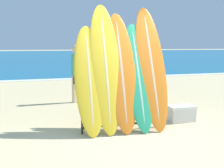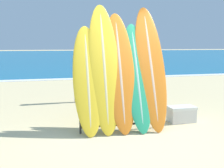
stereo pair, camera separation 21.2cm
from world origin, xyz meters
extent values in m
plane|color=beige|center=(0.00, 0.00, 0.00)|extent=(160.00, 160.00, 0.00)
cube|color=#146693|center=(0.00, 38.58, 0.00)|extent=(120.00, 60.00, 0.00)
cube|color=white|center=(0.00, 8.88, 0.01)|extent=(120.00, 0.60, 0.01)
cylinder|color=#28282D|center=(-0.98, 0.75, 0.40)|extent=(0.04, 0.04, 0.80)
cylinder|color=#28282D|center=(0.65, 0.75, 0.40)|extent=(0.04, 0.04, 0.80)
cylinder|color=#28282D|center=(-0.17, 0.75, 0.78)|extent=(1.67, 0.04, 0.04)
cylinder|color=#28282D|center=(-0.17, 0.75, 0.12)|extent=(1.67, 0.04, 0.04)
ellipsoid|color=yellow|center=(-0.82, 0.81, 1.03)|extent=(0.56, 0.76, 2.06)
ellipsoid|color=beige|center=(-0.82, 0.81, 1.03)|extent=(0.10, 0.74, 1.98)
ellipsoid|color=yellow|center=(-0.49, 0.87, 1.25)|extent=(0.60, 0.89, 2.50)
ellipsoid|color=beige|center=(-0.49, 0.87, 1.25)|extent=(0.11, 0.86, 2.40)
ellipsoid|color=orange|center=(-0.17, 0.86, 1.17)|extent=(0.59, 0.91, 2.34)
ellipsoid|color=beige|center=(-0.17, 0.86, 1.17)|extent=(0.11, 0.88, 2.25)
ellipsoid|color=#289E70|center=(0.18, 0.84, 1.07)|extent=(0.53, 0.93, 2.13)
ellipsoid|color=#9AC3B3|center=(0.18, 0.84, 1.07)|extent=(0.10, 0.90, 2.05)
ellipsoid|color=orange|center=(0.49, 0.91, 1.25)|extent=(0.60, 1.06, 2.50)
ellipsoid|color=beige|center=(0.49, 0.91, 1.25)|extent=(0.11, 1.03, 2.40)
cylinder|color=#846047|center=(2.11, 6.87, 0.40)|extent=(0.11, 0.11, 0.79)
cylinder|color=#846047|center=(1.96, 6.94, 0.40)|extent=(0.11, 0.11, 0.79)
cube|color=#385693|center=(2.04, 6.91, 0.67)|extent=(0.26, 0.22, 0.24)
cube|color=#42996B|center=(2.04, 6.91, 1.10)|extent=(0.28, 0.24, 0.62)
sphere|color=#846047|center=(2.04, 6.91, 1.56)|extent=(0.22, 0.22, 0.22)
cylinder|color=beige|center=(-0.77, 3.53, 0.40)|extent=(0.11, 0.11, 0.80)
cylinder|color=beige|center=(-0.60, 3.55, 0.40)|extent=(0.11, 0.11, 0.80)
cube|color=#282D38|center=(-0.69, 3.54, 0.68)|extent=(0.24, 0.17, 0.24)
cube|color=#42996B|center=(-0.69, 3.54, 1.11)|extent=(0.26, 0.19, 0.62)
sphere|color=beige|center=(-0.69, 3.54, 1.56)|extent=(0.22, 0.22, 0.22)
cube|color=silver|center=(1.27, 1.00, 0.14)|extent=(0.57, 0.33, 0.29)
cube|color=white|center=(1.27, 1.00, 0.32)|extent=(0.59, 0.34, 0.06)
camera|label=1|loc=(-1.73, -4.03, 1.70)|focal=42.00mm
camera|label=2|loc=(-1.52, -4.08, 1.70)|focal=42.00mm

